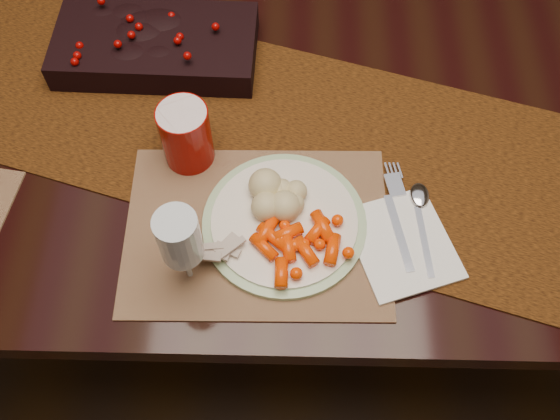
{
  "coord_description": "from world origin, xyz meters",
  "views": [
    {
      "loc": [
        -0.02,
        -0.75,
        1.59
      ],
      "look_at": [
        -0.03,
        -0.3,
        0.8
      ],
      "focal_mm": 40.0,
      "sensor_mm": 36.0,
      "label": 1
    }
  ],
  "objects_px": {
    "napkin": "(402,243)",
    "wine_glass": "(183,251)",
    "mashed_potatoes": "(280,194)",
    "centerpiece": "(155,42)",
    "red_cup": "(186,135)",
    "placemat_main": "(257,230)",
    "baby_carrots": "(298,250)",
    "turkey_shreds": "(220,252)",
    "dinner_plate": "(284,222)",
    "dining_table": "(296,190)"
  },
  "relations": [
    {
      "from": "dining_table",
      "to": "napkin",
      "type": "xyz_separation_m",
      "value": [
        0.15,
        -0.33,
        0.38
      ]
    },
    {
      "from": "baby_carrots",
      "to": "wine_glass",
      "type": "xyz_separation_m",
      "value": [
        -0.16,
        -0.03,
        0.05
      ]
    },
    {
      "from": "red_cup",
      "to": "baby_carrots",
      "type": "bearing_deg",
      "value": -45.68
    },
    {
      "from": "dining_table",
      "to": "placemat_main",
      "type": "bearing_deg",
      "value": -101.79
    },
    {
      "from": "baby_carrots",
      "to": "red_cup",
      "type": "height_order",
      "value": "red_cup"
    },
    {
      "from": "mashed_potatoes",
      "to": "red_cup",
      "type": "height_order",
      "value": "red_cup"
    },
    {
      "from": "centerpiece",
      "to": "turkey_shreds",
      "type": "height_order",
      "value": "centerpiece"
    },
    {
      "from": "mashed_potatoes",
      "to": "placemat_main",
      "type": "bearing_deg",
      "value": -130.96
    },
    {
      "from": "turkey_shreds",
      "to": "red_cup",
      "type": "distance_m",
      "value": 0.2
    },
    {
      "from": "dining_table",
      "to": "turkey_shreds",
      "type": "height_order",
      "value": "turkey_shreds"
    },
    {
      "from": "dining_table",
      "to": "red_cup",
      "type": "xyz_separation_m",
      "value": [
        -0.18,
        -0.17,
        0.43
      ]
    },
    {
      "from": "turkey_shreds",
      "to": "napkin",
      "type": "bearing_deg",
      "value": 6.58
    },
    {
      "from": "baby_carrots",
      "to": "napkin",
      "type": "bearing_deg",
      "value": 9.36
    },
    {
      "from": "wine_glass",
      "to": "red_cup",
      "type": "bearing_deg",
      "value": 95.28
    },
    {
      "from": "dining_table",
      "to": "wine_glass",
      "type": "xyz_separation_m",
      "value": [
        -0.16,
        -0.38,
        0.46
      ]
    },
    {
      "from": "napkin",
      "to": "red_cup",
      "type": "relative_size",
      "value": 1.48
    },
    {
      "from": "napkin",
      "to": "centerpiece",
      "type": "bearing_deg",
      "value": 118.96
    },
    {
      "from": "dinner_plate",
      "to": "mashed_potatoes",
      "type": "bearing_deg",
      "value": 102.86
    },
    {
      "from": "placemat_main",
      "to": "wine_glass",
      "type": "xyz_separation_m",
      "value": [
        -0.09,
        -0.08,
        0.08
      ]
    },
    {
      "from": "dinner_plate",
      "to": "baby_carrots",
      "type": "height_order",
      "value": "baby_carrots"
    },
    {
      "from": "centerpiece",
      "to": "napkin",
      "type": "xyz_separation_m",
      "value": [
        0.41,
        -0.37,
        -0.03
      ]
    },
    {
      "from": "red_cup",
      "to": "dining_table",
      "type": "bearing_deg",
      "value": 44.23
    },
    {
      "from": "dining_table",
      "to": "dinner_plate",
      "type": "xyz_separation_m",
      "value": [
        -0.02,
        -0.3,
        0.39
      ]
    },
    {
      "from": "dinner_plate",
      "to": "baby_carrots",
      "type": "distance_m",
      "value": 0.06
    },
    {
      "from": "mashed_potatoes",
      "to": "wine_glass",
      "type": "relative_size",
      "value": 0.54
    },
    {
      "from": "placemat_main",
      "to": "baby_carrots",
      "type": "bearing_deg",
      "value": -37.78
    },
    {
      "from": "dining_table",
      "to": "turkey_shreds",
      "type": "distance_m",
      "value": 0.55
    },
    {
      "from": "placemat_main",
      "to": "mashed_potatoes",
      "type": "distance_m",
      "value": 0.07
    },
    {
      "from": "baby_carrots",
      "to": "placemat_main",
      "type": "bearing_deg",
      "value": 143.0
    },
    {
      "from": "wine_glass",
      "to": "centerpiece",
      "type": "bearing_deg",
      "value": 102.84
    },
    {
      "from": "placemat_main",
      "to": "turkey_shreds",
      "type": "relative_size",
      "value": 5.22
    },
    {
      "from": "placemat_main",
      "to": "baby_carrots",
      "type": "xyz_separation_m",
      "value": [
        0.06,
        -0.05,
        0.03
      ]
    },
    {
      "from": "centerpiece",
      "to": "baby_carrots",
      "type": "distance_m",
      "value": 0.47
    },
    {
      "from": "dinner_plate",
      "to": "centerpiece",
      "type": "bearing_deg",
      "value": 124.41
    },
    {
      "from": "placemat_main",
      "to": "wine_glass",
      "type": "height_order",
      "value": "wine_glass"
    },
    {
      "from": "turkey_shreds",
      "to": "napkin",
      "type": "xyz_separation_m",
      "value": [
        0.27,
        0.03,
        -0.02
      ]
    },
    {
      "from": "mashed_potatoes",
      "to": "wine_glass",
      "type": "xyz_separation_m",
      "value": [
        -0.13,
        -0.12,
        0.04
      ]
    },
    {
      "from": "mashed_potatoes",
      "to": "red_cup",
      "type": "bearing_deg",
      "value": 147.59
    },
    {
      "from": "centerpiece",
      "to": "dinner_plate",
      "type": "distance_m",
      "value": 0.41
    },
    {
      "from": "mashed_potatoes",
      "to": "napkin",
      "type": "xyz_separation_m",
      "value": [
        0.18,
        -0.06,
        -0.04
      ]
    },
    {
      "from": "napkin",
      "to": "wine_glass",
      "type": "distance_m",
      "value": 0.33
    },
    {
      "from": "red_cup",
      "to": "mashed_potatoes",
      "type": "bearing_deg",
      "value": -32.41
    },
    {
      "from": "placemat_main",
      "to": "wine_glass",
      "type": "bearing_deg",
      "value": -141.85
    },
    {
      "from": "dining_table",
      "to": "baby_carrots",
      "type": "distance_m",
      "value": 0.54
    },
    {
      "from": "placemat_main",
      "to": "napkin",
      "type": "bearing_deg",
      "value": -6.33
    },
    {
      "from": "placemat_main",
      "to": "turkey_shreds",
      "type": "bearing_deg",
      "value": -134.79
    },
    {
      "from": "turkey_shreds",
      "to": "centerpiece",
      "type": "bearing_deg",
      "value": 109.41
    },
    {
      "from": "centerpiece",
      "to": "red_cup",
      "type": "xyz_separation_m",
      "value": [
        0.08,
        -0.21,
        0.02
      ]
    },
    {
      "from": "mashed_potatoes",
      "to": "turkey_shreds",
      "type": "bearing_deg",
      "value": -132.73
    },
    {
      "from": "placemat_main",
      "to": "centerpiece",
      "type": "bearing_deg",
      "value": 117.99
    }
  ]
}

